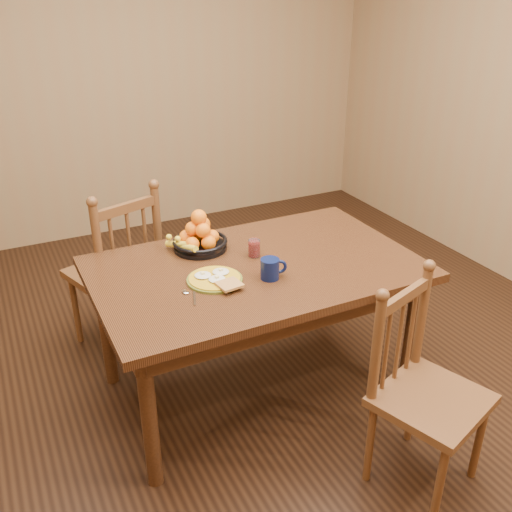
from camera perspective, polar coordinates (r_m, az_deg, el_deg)
name	(u,v)px	position (r m, az deg, el deg)	size (l,w,h in m)	color
room	(256,146)	(2.61, 0.00, 10.90)	(4.52, 5.02, 2.72)	black
dining_table	(256,280)	(2.87, 0.00, -2.42)	(1.60, 1.00, 0.75)	black
chair_far	(118,272)	(3.41, -13.61, -1.54)	(0.58, 0.57, 1.02)	#533319
chair_near	(424,392)	(2.57, 16.42, -12.92)	(0.54, 0.53, 0.94)	#533319
breakfast_plate	(215,279)	(2.68, -4.08, -2.30)	(0.26, 0.29, 0.04)	#59601E
fork	(218,288)	(2.63, -3.81, -3.17)	(0.08, 0.18, 0.00)	silver
spoon	(189,294)	(2.59, -6.76, -3.78)	(0.06, 0.16, 0.01)	silver
coffee_mug	(271,268)	(2.69, 1.48, -1.25)	(0.13, 0.09, 0.10)	#0A1237
juice_glass	(254,249)	(2.90, -0.18, 0.74)	(0.06, 0.06, 0.09)	silver
fruit_bowl	(199,238)	(2.98, -5.74, 1.81)	(0.32, 0.29, 0.22)	black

